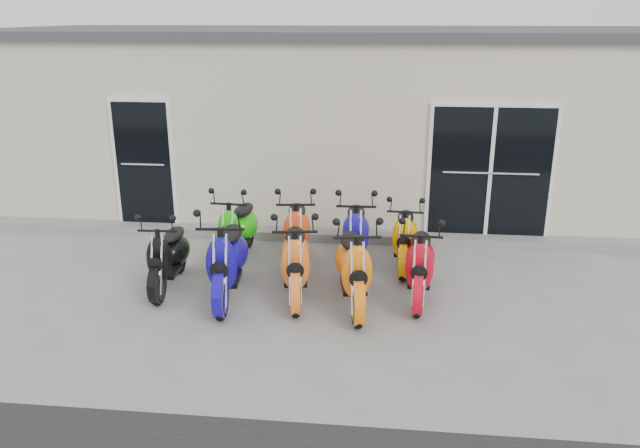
# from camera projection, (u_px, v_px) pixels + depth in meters

# --- Properties ---
(ground) EXTENTS (80.00, 80.00, 0.00)m
(ground) POSITION_uv_depth(u_px,v_px,m) (315.00, 289.00, 8.68)
(ground) COLOR gray
(ground) RESTS_ON ground
(building) EXTENTS (14.00, 6.00, 3.20)m
(building) POSITION_uv_depth(u_px,v_px,m) (343.00, 116.00, 13.06)
(building) COLOR beige
(building) RESTS_ON ground
(roof_cap) EXTENTS (14.20, 6.20, 0.16)m
(roof_cap) POSITION_uv_depth(u_px,v_px,m) (344.00, 32.00, 12.53)
(roof_cap) COLOR #3F3F42
(roof_cap) RESTS_ON building
(front_step) EXTENTS (14.00, 0.40, 0.15)m
(front_step) POSITION_uv_depth(u_px,v_px,m) (329.00, 235.00, 10.56)
(front_step) COLOR gray
(front_step) RESTS_ON ground
(door_left) EXTENTS (1.07, 0.08, 2.22)m
(door_left) POSITION_uv_depth(u_px,v_px,m) (144.00, 160.00, 10.64)
(door_left) COLOR black
(door_left) RESTS_ON front_step
(door_right) EXTENTS (2.02, 0.08, 2.22)m
(door_right) POSITION_uv_depth(u_px,v_px,m) (490.00, 169.00, 10.05)
(door_right) COLOR black
(door_right) RESTS_ON front_step
(scooter_front_black) EXTENTS (0.67, 1.64, 1.19)m
(scooter_front_black) POSITION_uv_depth(u_px,v_px,m) (167.00, 247.00, 8.53)
(scooter_front_black) COLOR black
(scooter_front_black) RESTS_ON ground
(scooter_front_blue) EXTENTS (0.86, 1.93, 1.39)m
(scooter_front_blue) POSITION_uv_depth(u_px,v_px,m) (227.00, 249.00, 8.19)
(scooter_front_blue) COLOR #140A99
(scooter_front_blue) RESTS_ON ground
(scooter_front_orange_a) EXTENTS (0.89, 1.85, 1.31)m
(scooter_front_orange_a) POSITION_uv_depth(u_px,v_px,m) (295.00, 251.00, 8.25)
(scooter_front_orange_a) COLOR orange
(scooter_front_orange_a) RESTS_ON ground
(scooter_front_orange_b) EXTENTS (0.93, 1.90, 1.35)m
(scooter_front_orange_b) POSITION_uv_depth(u_px,v_px,m) (354.00, 257.00, 7.99)
(scooter_front_orange_b) COLOR orange
(scooter_front_orange_b) RESTS_ON ground
(scooter_front_red) EXTENTS (0.73, 1.74, 1.25)m
(scooter_front_red) POSITION_uv_depth(u_px,v_px,m) (420.00, 254.00, 8.21)
(scooter_front_red) COLOR red
(scooter_front_red) RESTS_ON ground
(scooter_back_green) EXTENTS (0.71, 1.74, 1.26)m
(scooter_back_green) POSITION_uv_depth(u_px,v_px,m) (237.00, 221.00, 9.50)
(scooter_back_green) COLOR #1FD00D
(scooter_back_green) RESTS_ON ground
(scooter_back_red) EXTENTS (0.85, 1.83, 1.31)m
(scooter_back_red) POSITION_uv_depth(u_px,v_px,m) (297.00, 223.00, 9.37)
(scooter_back_red) COLOR #E94414
(scooter_back_red) RESTS_ON ground
(scooter_back_blue) EXTENTS (0.72, 1.80, 1.31)m
(scooter_back_blue) POSITION_uv_depth(u_px,v_px,m) (356.00, 224.00, 9.28)
(scooter_back_blue) COLOR #181398
(scooter_back_blue) RESTS_ON ground
(scooter_back_yellow) EXTENTS (0.67, 1.64, 1.19)m
(scooter_back_yellow) POSITION_uv_depth(u_px,v_px,m) (405.00, 228.00, 9.30)
(scooter_back_yellow) COLOR #F69E00
(scooter_back_yellow) RESTS_ON ground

